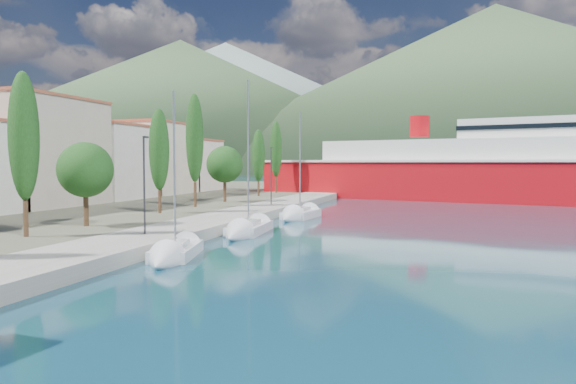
% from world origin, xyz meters
% --- Properties ---
extents(ground, '(1400.00, 1400.00, 0.00)m').
position_xyz_m(ground, '(0.00, 120.00, 0.00)').
color(ground, '#113B4F').
extents(quay, '(5.00, 88.00, 0.80)m').
position_xyz_m(quay, '(-9.00, 26.00, 0.40)').
color(quay, gray).
rests_on(quay, ground).
extents(town_buildings, '(9.20, 69.20, 11.30)m').
position_xyz_m(town_buildings, '(-32.00, 36.91, 5.57)').
color(town_buildings, beige).
rests_on(town_buildings, land_strip).
extents(tree_row, '(4.22, 63.00, 11.53)m').
position_xyz_m(tree_row, '(-15.73, 31.88, 5.89)').
color(tree_row, '#47301E').
rests_on(tree_row, land_strip).
extents(lamp_posts, '(0.15, 47.93, 6.06)m').
position_xyz_m(lamp_posts, '(-9.00, 14.73, 4.08)').
color(lamp_posts, '#2D2D33').
rests_on(lamp_posts, quay).
extents(sailboat_near, '(3.63, 7.19, 9.91)m').
position_xyz_m(sailboat_near, '(-5.03, 8.83, 0.27)').
color(sailboat_near, silver).
rests_on(sailboat_near, ground).
extents(sailboat_mid, '(2.89, 8.58, 12.13)m').
position_xyz_m(sailboat_mid, '(-4.95, 19.56, 0.30)').
color(sailboat_mid, silver).
rests_on(sailboat_mid, ground).
extents(sailboat_far, '(2.95, 7.52, 10.80)m').
position_xyz_m(sailboat_far, '(-4.40, 31.77, 0.30)').
color(sailboat_far, silver).
rests_on(sailboat_far, ground).
extents(ferry, '(65.00, 29.52, 12.65)m').
position_xyz_m(ferry, '(13.76, 64.27, 3.85)').
color(ferry, '#B00B12').
rests_on(ferry, ground).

